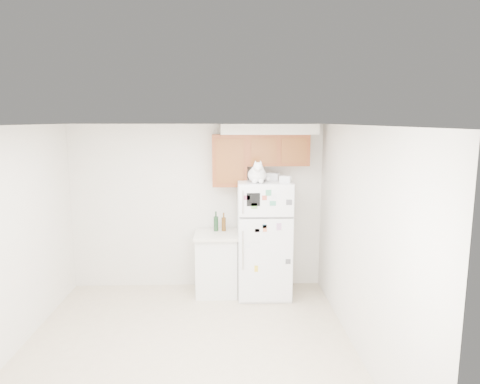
{
  "coord_description": "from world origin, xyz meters",
  "views": [
    {
      "loc": [
        0.46,
        -4.4,
        2.55
      ],
      "look_at": [
        0.64,
        1.55,
        1.55
      ],
      "focal_mm": 32.0,
      "sensor_mm": 36.0,
      "label": 1
    }
  ],
  "objects_px": {
    "base_counter": "(217,263)",
    "storage_box_front": "(285,179)",
    "refrigerator": "(264,239)",
    "cat": "(257,174)",
    "storage_box_back": "(272,176)",
    "bottle_amber": "(224,222)",
    "bottle_green": "(216,221)"
  },
  "relations": [
    {
      "from": "bottle_green",
      "to": "bottle_amber",
      "type": "relative_size",
      "value": 1.08
    },
    {
      "from": "base_counter",
      "to": "storage_box_front",
      "type": "height_order",
      "value": "storage_box_front"
    },
    {
      "from": "bottle_green",
      "to": "base_counter",
      "type": "bearing_deg",
      "value": -85.08
    },
    {
      "from": "bottle_green",
      "to": "storage_box_front",
      "type": "bearing_deg",
      "value": -18.69
    },
    {
      "from": "storage_box_back",
      "to": "bottle_amber",
      "type": "relative_size",
      "value": 0.65
    },
    {
      "from": "base_counter",
      "to": "bottle_green",
      "type": "bearing_deg",
      "value": 94.92
    },
    {
      "from": "bottle_green",
      "to": "refrigerator",
      "type": "bearing_deg",
      "value": -15.31
    },
    {
      "from": "cat",
      "to": "storage_box_back",
      "type": "bearing_deg",
      "value": 47.25
    },
    {
      "from": "base_counter",
      "to": "bottle_green",
      "type": "relative_size",
      "value": 3.1
    },
    {
      "from": "bottle_amber",
      "to": "base_counter",
      "type": "bearing_deg",
      "value": -131.26
    },
    {
      "from": "cat",
      "to": "bottle_green",
      "type": "xyz_separation_m",
      "value": [
        -0.59,
        0.35,
        -0.75
      ]
    },
    {
      "from": "refrigerator",
      "to": "cat",
      "type": "distance_m",
      "value": 0.99
    },
    {
      "from": "cat",
      "to": "storage_box_front",
      "type": "relative_size",
      "value": 3.05
    },
    {
      "from": "base_counter",
      "to": "storage_box_back",
      "type": "relative_size",
      "value": 5.11
    },
    {
      "from": "refrigerator",
      "to": "cat",
      "type": "xyz_separation_m",
      "value": [
        -0.11,
        -0.16,
        0.97
      ]
    },
    {
      "from": "refrigerator",
      "to": "storage_box_back",
      "type": "height_order",
      "value": "storage_box_back"
    },
    {
      "from": "refrigerator",
      "to": "cat",
      "type": "bearing_deg",
      "value": -124.62
    },
    {
      "from": "cat",
      "to": "bottle_green",
      "type": "distance_m",
      "value": 1.02
    },
    {
      "from": "storage_box_back",
      "to": "bottle_green",
      "type": "height_order",
      "value": "storage_box_back"
    },
    {
      "from": "storage_box_back",
      "to": "bottle_green",
      "type": "relative_size",
      "value": 0.61
    },
    {
      "from": "storage_box_back",
      "to": "storage_box_front",
      "type": "relative_size",
      "value": 1.2
    },
    {
      "from": "base_counter",
      "to": "cat",
      "type": "distance_m",
      "value": 1.49
    },
    {
      "from": "refrigerator",
      "to": "storage_box_front",
      "type": "xyz_separation_m",
      "value": [
        0.28,
        -0.14,
        0.89
      ]
    },
    {
      "from": "bottle_green",
      "to": "bottle_amber",
      "type": "bearing_deg",
      "value": 0.77
    },
    {
      "from": "cat",
      "to": "bottle_amber",
      "type": "xyz_separation_m",
      "value": [
        -0.47,
        0.36,
        -0.76
      ]
    },
    {
      "from": "storage_box_back",
      "to": "base_counter",
      "type": "bearing_deg",
      "value": -159.63
    },
    {
      "from": "storage_box_front",
      "to": "base_counter",
      "type": "bearing_deg",
      "value": -170.95
    },
    {
      "from": "storage_box_front",
      "to": "refrigerator",
      "type": "bearing_deg",
      "value": 174.92
    },
    {
      "from": "bottle_green",
      "to": "storage_box_back",
      "type": "bearing_deg",
      "value": -6.79
    },
    {
      "from": "storage_box_front",
      "to": "bottle_amber",
      "type": "relative_size",
      "value": 0.54
    },
    {
      "from": "storage_box_front",
      "to": "cat",
      "type": "bearing_deg",
      "value": -155.28
    },
    {
      "from": "base_counter",
      "to": "storage_box_front",
      "type": "xyz_separation_m",
      "value": [
        0.97,
        -0.21,
        1.28
      ]
    }
  ]
}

